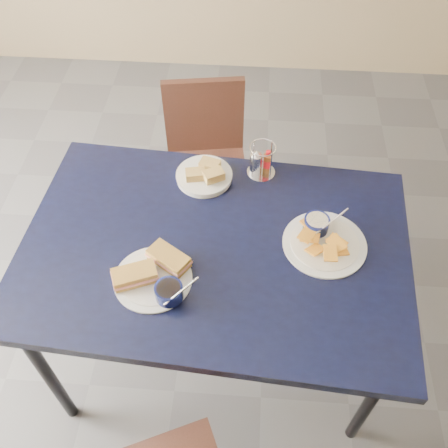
# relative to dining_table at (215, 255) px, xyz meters

# --- Properties ---
(ground) EXTENTS (6.00, 6.00, 0.00)m
(ground) POSITION_rel_dining_table_xyz_m (0.21, -0.24, -0.69)
(ground) COLOR #49494E
(ground) RESTS_ON ground
(dining_table) EXTENTS (1.40, 0.99, 0.75)m
(dining_table) POSITION_rel_dining_table_xyz_m (0.00, 0.00, 0.00)
(dining_table) COLOR black
(dining_table) RESTS_ON ground
(chair_far) EXTENTS (0.43, 0.42, 0.81)m
(chair_far) POSITION_rel_dining_table_xyz_m (-0.10, 0.79, -0.23)
(chair_far) COLOR black
(chair_far) RESTS_ON ground
(sandwich_plate) EXTENTS (0.30, 0.27, 0.12)m
(sandwich_plate) POSITION_rel_dining_table_xyz_m (-0.18, -0.16, 0.08)
(sandwich_plate) COLOR white
(sandwich_plate) RESTS_ON dining_table
(plantain_plate) EXTENTS (0.29, 0.29, 0.12)m
(plantain_plate) POSITION_rel_dining_table_xyz_m (0.37, 0.05, 0.08)
(plantain_plate) COLOR white
(plantain_plate) RESTS_ON dining_table
(bread_basket) EXTENTS (0.21, 0.21, 0.07)m
(bread_basket) POSITION_rel_dining_table_xyz_m (-0.06, 0.32, 0.08)
(bread_basket) COLOR white
(bread_basket) RESTS_ON dining_table
(condiment_caddy) EXTENTS (0.11, 0.11, 0.14)m
(condiment_caddy) POSITION_rel_dining_table_xyz_m (0.15, 0.37, 0.11)
(condiment_caddy) COLOR silver
(condiment_caddy) RESTS_ON dining_table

